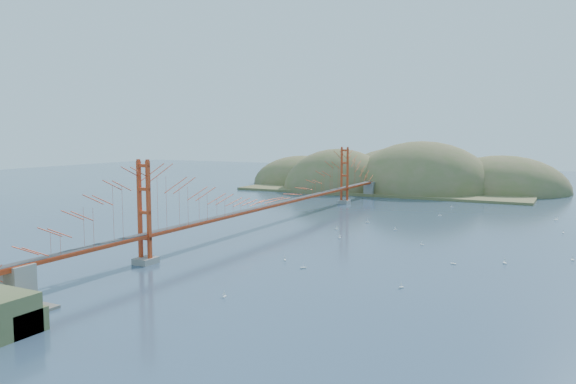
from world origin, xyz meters
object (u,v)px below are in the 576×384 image
at_px(bridge, 275,181).
at_px(sailboat_2, 453,263).
at_px(fort, 3,301).
at_px(sailboat_1, 422,244).
at_px(sailboat_0, 340,237).

height_order(bridge, sailboat_2, bridge).
relative_size(fort, sailboat_2, 5.39).
xyz_separation_m(fort, sailboat_2, (30.26, 33.41, -0.51)).
distance_m(sailboat_1, sailboat_2, 10.79).
bearing_deg(bridge, sailboat_1, -12.39).
relative_size(sailboat_1, sailboat_2, 0.89).
height_order(fort, sailboat_0, fort).
height_order(fort, sailboat_2, fort).
bearing_deg(sailboat_1, fort, -119.93).
bearing_deg(bridge, sailboat_0, -23.69).
height_order(fort, sailboat_1, fort).
relative_size(bridge, fort, 25.51).
bearing_deg(sailboat_2, bridge, 154.58).
relative_size(bridge, sailboat_2, 137.40).
bearing_deg(sailboat_2, sailboat_1, 122.40).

